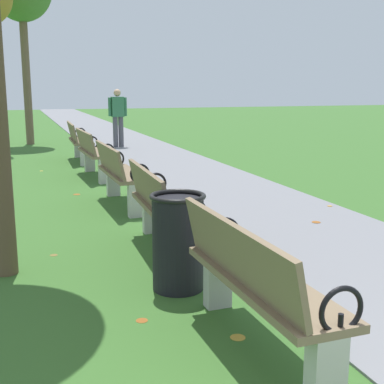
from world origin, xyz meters
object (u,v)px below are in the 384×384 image
(park_bench_3, at_px, (162,207))
(park_bench_4, at_px, (119,173))
(pedestrian_walking, at_px, (118,115))
(trash_bin, at_px, (178,241))
(park_bench_6, at_px, (79,141))
(park_bench_5, at_px, (93,152))
(park_bench_2, at_px, (255,282))

(park_bench_3, height_order, park_bench_4, same)
(pedestrian_walking, bearing_deg, trash_bin, -98.26)
(park_bench_6, bearing_deg, pedestrian_walking, 60.63)
(park_bench_6, bearing_deg, park_bench_5, -90.00)
(park_bench_3, bearing_deg, pedestrian_walking, 81.72)
(park_bench_4, relative_size, park_bench_5, 1.00)
(park_bench_2, relative_size, park_bench_3, 1.00)
(park_bench_2, distance_m, trash_bin, 1.22)
(park_bench_6, relative_size, pedestrian_walking, 0.99)
(trash_bin, bearing_deg, park_bench_4, 87.47)
(park_bench_3, relative_size, pedestrian_walking, 1.00)
(park_bench_5, relative_size, trash_bin, 1.92)
(park_bench_4, bearing_deg, park_bench_6, 90.00)
(park_bench_4, xyz_separation_m, park_bench_5, (0.00, 2.59, 0.00))
(park_bench_4, distance_m, pedestrian_walking, 7.52)
(park_bench_4, bearing_deg, park_bench_3, -90.00)
(park_bench_6, relative_size, trash_bin, 1.92)
(park_bench_2, height_order, park_bench_4, same)
(pedestrian_walking, bearing_deg, park_bench_4, -100.80)
(park_bench_3, distance_m, pedestrian_walking, 9.77)
(park_bench_4, xyz_separation_m, park_bench_6, (0.00, 4.87, 0.00))
(park_bench_2, bearing_deg, park_bench_4, 90.00)
(park_bench_2, relative_size, park_bench_5, 1.00)
(park_bench_4, height_order, park_bench_6, same)
(park_bench_3, distance_m, park_bench_6, 7.16)
(trash_bin, bearing_deg, park_bench_2, -83.05)
(park_bench_2, distance_m, pedestrian_walking, 12.01)
(pedestrian_walking, xyz_separation_m, trash_bin, (-1.55, -10.71, -0.50))
(park_bench_5, relative_size, park_bench_6, 1.00)
(park_bench_5, height_order, park_bench_6, same)
(park_bench_2, height_order, park_bench_6, same)
(park_bench_5, bearing_deg, park_bench_3, -90.00)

